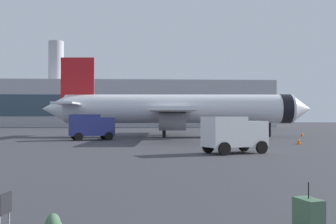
# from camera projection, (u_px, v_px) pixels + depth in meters

# --- Properties ---
(airplane_at_gate) EXTENTS (35.73, 32.20, 10.50)m
(airplane_at_gate) POSITION_uv_depth(u_px,v_px,m) (177.00, 109.00, 51.24)
(airplane_at_gate) COLOR white
(airplane_at_gate) RESTS_ON ground
(service_truck) EXTENTS (5.27, 3.87, 2.90)m
(service_truck) POSITION_uv_depth(u_px,v_px,m) (91.00, 126.00, 43.54)
(service_truck) COLOR navy
(service_truck) RESTS_ON ground
(cargo_van) EXTENTS (4.83, 3.63, 2.60)m
(cargo_van) POSITION_uv_depth(u_px,v_px,m) (234.00, 133.00, 27.28)
(cargo_van) COLOR white
(cargo_van) RESTS_ON ground
(safety_cone_near) EXTENTS (0.44, 0.44, 0.60)m
(safety_cone_near) POSITION_uv_depth(u_px,v_px,m) (302.00, 134.00, 52.43)
(safety_cone_near) COLOR #F2590C
(safety_cone_near) RESTS_ON ground
(safety_cone_mid) EXTENTS (0.44, 0.44, 0.72)m
(safety_cone_mid) POSITION_uv_depth(u_px,v_px,m) (110.00, 135.00, 47.03)
(safety_cone_mid) COLOR #F2590C
(safety_cone_mid) RESTS_ON ground
(safety_cone_far) EXTENTS (0.44, 0.44, 0.71)m
(safety_cone_far) POSITION_uv_depth(u_px,v_px,m) (299.00, 141.00, 36.67)
(safety_cone_far) COLOR #F2590C
(safety_cone_far) RESTS_ON ground
(rolling_suitcase) EXTENTS (0.56, 0.72, 1.10)m
(rolling_suitcase) POSITION_uv_depth(u_px,v_px,m) (309.00, 215.00, 8.51)
(rolling_suitcase) COLOR #476B4C
(rolling_suitcase) RESTS_ON ground
(terminal_building) EXTENTS (92.75, 20.30, 24.93)m
(terminal_building) POSITION_uv_depth(u_px,v_px,m) (110.00, 104.00, 113.98)
(terminal_building) COLOR #B2B2B7
(terminal_building) RESTS_ON ground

